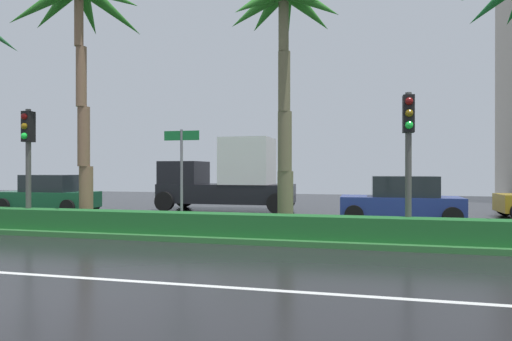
% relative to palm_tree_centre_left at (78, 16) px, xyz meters
% --- Properties ---
extents(ground_plane, '(90.00, 42.00, 0.10)m').
position_rel_palm_tree_centre_left_xyz_m(ground_plane, '(3.49, 1.68, -6.91)').
color(ground_plane, black).
extents(near_lane_divider_stripe, '(81.00, 0.14, 0.01)m').
position_rel_palm_tree_centre_left_xyz_m(near_lane_divider_stripe, '(3.49, -5.32, -6.86)').
color(near_lane_divider_stripe, white).
rests_on(near_lane_divider_stripe, ground_plane).
extents(median_strip, '(85.50, 4.00, 0.15)m').
position_rel_palm_tree_centre_left_xyz_m(median_strip, '(3.49, 0.68, -6.78)').
color(median_strip, '#2D6B33').
rests_on(median_strip, ground_plane).
extents(median_hedge, '(76.50, 0.70, 0.60)m').
position_rel_palm_tree_centre_left_xyz_m(median_hedge, '(3.49, -0.72, -6.41)').
color(median_hedge, '#1E6028').
rests_on(median_hedge, median_strip).
extents(palm_tree_centre_left, '(4.76, 4.66, 8.22)m').
position_rel_palm_tree_centre_left_xyz_m(palm_tree_centre_left, '(0.00, 0.00, 0.00)').
color(palm_tree_centre_left, brown).
rests_on(palm_tree_centre_left, median_strip).
extents(palm_tree_centre, '(3.52, 3.72, 7.60)m').
position_rel_palm_tree_centre_left_xyz_m(palm_tree_centre, '(6.60, 0.42, -0.58)').
color(palm_tree_centre, '#686244').
rests_on(palm_tree_centre, median_strip).
extents(traffic_signal_median_left, '(0.28, 0.43, 3.71)m').
position_rel_palm_tree_centre_left_xyz_m(traffic_signal_median_left, '(-1.35, -0.62, -4.16)').
color(traffic_signal_median_left, '#4C4C47').
rests_on(traffic_signal_median_left, median_strip).
extents(traffic_signal_median_right, '(0.28, 0.43, 3.79)m').
position_rel_palm_tree_centre_left_xyz_m(traffic_signal_median_right, '(9.99, -0.45, -4.10)').
color(traffic_signal_median_right, '#4C4C47').
rests_on(traffic_signal_median_right, median_strip).
extents(street_name_sign, '(1.10, 0.08, 3.00)m').
position_rel_palm_tree_centre_left_xyz_m(street_name_sign, '(3.64, -0.20, -4.78)').
color(street_name_sign, slate).
rests_on(street_name_sign, median_strip).
extents(car_in_traffic_leading, '(4.30, 2.02, 1.72)m').
position_rel_palm_tree_centre_left_xyz_m(car_in_traffic_leading, '(-5.00, 4.95, -6.03)').
color(car_in_traffic_leading, '#195133').
rests_on(car_in_traffic_leading, ground_plane).
extents(box_truck_lead, '(6.40, 2.64, 3.46)m').
position_rel_palm_tree_centre_left_xyz_m(box_truck_lead, '(2.56, 7.97, -5.31)').
color(box_truck_lead, black).
rests_on(box_truck_lead, ground_plane).
extents(car_in_traffic_second, '(4.30, 2.02, 1.72)m').
position_rel_palm_tree_centre_left_xyz_m(car_in_traffic_second, '(10.26, 4.81, -6.03)').
color(car_in_traffic_second, navy).
rests_on(car_in_traffic_second, ground_plane).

